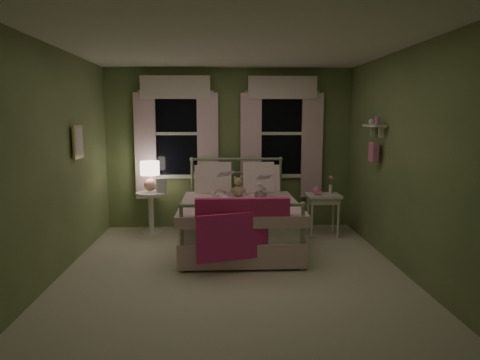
{
  "coord_description": "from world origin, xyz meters",
  "views": [
    {
      "loc": [
        -0.14,
        -4.91,
        1.8
      ],
      "look_at": [
        0.11,
        0.6,
        1.0
      ],
      "focal_mm": 32.0,
      "sensor_mm": 36.0,
      "label": 1
    }
  ],
  "objects_px": {
    "table_lamp": "(150,173)",
    "nightstand_right": "(323,201)",
    "child_left": "(219,174)",
    "teddy_bear": "(238,188)",
    "bed": "(239,220)",
    "child_right": "(256,176)",
    "nightstand_left": "(151,207)"
  },
  "relations": [
    {
      "from": "child_right",
      "to": "bed",
      "type": "bearing_deg",
      "value": 53.5
    },
    {
      "from": "nightstand_left",
      "to": "nightstand_right",
      "type": "xyz_separation_m",
      "value": [
        2.66,
        -0.3,
        0.13
      ]
    },
    {
      "from": "nightstand_right",
      "to": "child_right",
      "type": "bearing_deg",
      "value": -176.66
    },
    {
      "from": "child_right",
      "to": "nightstand_right",
      "type": "bearing_deg",
      "value": -179.56
    },
    {
      "from": "nightstand_left",
      "to": "bed",
      "type": "bearing_deg",
      "value": -29.91
    },
    {
      "from": "bed",
      "to": "teddy_bear",
      "type": "relative_size",
      "value": 6.81
    },
    {
      "from": "child_left",
      "to": "nightstand_left",
      "type": "xyz_separation_m",
      "value": [
        -1.07,
        0.36,
        -0.57
      ]
    },
    {
      "from": "child_right",
      "to": "nightstand_right",
      "type": "distance_m",
      "value": 1.1
    },
    {
      "from": "nightstand_left",
      "to": "nightstand_right",
      "type": "distance_m",
      "value": 2.68
    },
    {
      "from": "child_left",
      "to": "child_right",
      "type": "xyz_separation_m",
      "value": [
        0.56,
        0.0,
        -0.04
      ]
    },
    {
      "from": "child_right",
      "to": "child_left",
      "type": "bearing_deg",
      "value": -2.9
    },
    {
      "from": "child_left",
      "to": "teddy_bear",
      "type": "relative_size",
      "value": 2.79
    },
    {
      "from": "bed",
      "to": "child_right",
      "type": "distance_m",
      "value": 0.75
    },
    {
      "from": "child_left",
      "to": "teddy_bear",
      "type": "distance_m",
      "value": 0.38
    },
    {
      "from": "table_lamp",
      "to": "nightstand_right",
      "type": "xyz_separation_m",
      "value": [
        2.66,
        -0.3,
        -0.4
      ]
    },
    {
      "from": "child_left",
      "to": "child_right",
      "type": "height_order",
      "value": "child_left"
    },
    {
      "from": "bed",
      "to": "teddy_bear",
      "type": "bearing_deg",
      "value": 90.0
    },
    {
      "from": "child_left",
      "to": "table_lamp",
      "type": "xyz_separation_m",
      "value": [
        -1.07,
        0.36,
        -0.03
      ]
    },
    {
      "from": "bed",
      "to": "table_lamp",
      "type": "xyz_separation_m",
      "value": [
        -1.35,
        0.78,
        0.57
      ]
    },
    {
      "from": "bed",
      "to": "table_lamp",
      "type": "height_order",
      "value": "bed"
    },
    {
      "from": "bed",
      "to": "nightstand_left",
      "type": "height_order",
      "value": "bed"
    },
    {
      "from": "child_right",
      "to": "table_lamp",
      "type": "relative_size",
      "value": 1.59
    },
    {
      "from": "child_left",
      "to": "teddy_bear",
      "type": "bearing_deg",
      "value": 133.63
    },
    {
      "from": "bed",
      "to": "table_lamp",
      "type": "relative_size",
      "value": 4.37
    },
    {
      "from": "bed",
      "to": "teddy_bear",
      "type": "height_order",
      "value": "bed"
    },
    {
      "from": "bed",
      "to": "nightstand_right",
      "type": "xyz_separation_m",
      "value": [
        1.31,
        0.48,
        0.17
      ]
    },
    {
      "from": "nightstand_right",
      "to": "bed",
      "type": "bearing_deg",
      "value": -159.8
    },
    {
      "from": "bed",
      "to": "child_right",
      "type": "height_order",
      "value": "child_right"
    },
    {
      "from": "child_left",
      "to": "nightstand_right",
      "type": "height_order",
      "value": "child_left"
    },
    {
      "from": "child_right",
      "to": "nightstand_right",
      "type": "height_order",
      "value": "child_right"
    },
    {
      "from": "child_right",
      "to": "teddy_bear",
      "type": "relative_size",
      "value": 2.49
    },
    {
      "from": "child_left",
      "to": "nightstand_left",
      "type": "bearing_deg",
      "value": -35.23
    }
  ]
}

